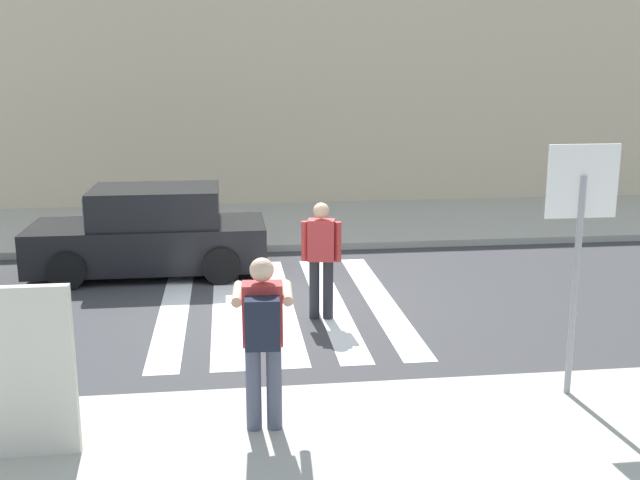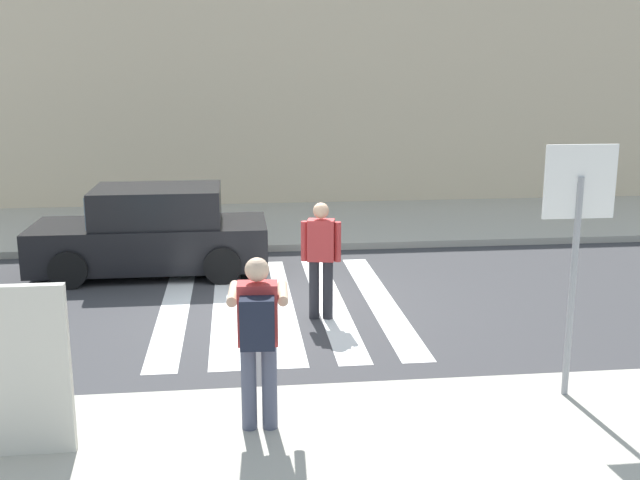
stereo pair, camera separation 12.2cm
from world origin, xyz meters
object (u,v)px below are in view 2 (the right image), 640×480
photographer_with_backpack (258,330)px  stop_sign (578,215)px  pedestrian_crossing (321,254)px  parked_car_black (153,233)px  advertising_board (8,371)px

photographer_with_backpack → stop_sign: bearing=7.8°
stop_sign → pedestrian_crossing: stop_sign is taller
photographer_with_backpack → pedestrian_crossing: (1.02, 3.65, -0.19)m
pedestrian_crossing → parked_car_black: size_ratio=0.42×
advertising_board → photographer_with_backpack: bearing=5.3°
pedestrian_crossing → advertising_board: (-3.27, -3.86, -0.03)m
stop_sign → parked_car_black: 7.95m
pedestrian_crossing → parked_car_black: bearing=133.3°
photographer_with_backpack → advertising_board: (-2.25, -0.21, -0.23)m
stop_sign → photographer_with_backpack: 3.47m
photographer_with_backpack → parked_car_black: size_ratio=0.42×
pedestrian_crossing → advertising_board: 5.06m
photographer_with_backpack → parked_car_black: (-1.66, 6.50, -0.44)m
parked_car_black → pedestrian_crossing: bearing=-46.7°
stop_sign → advertising_board: 5.72m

